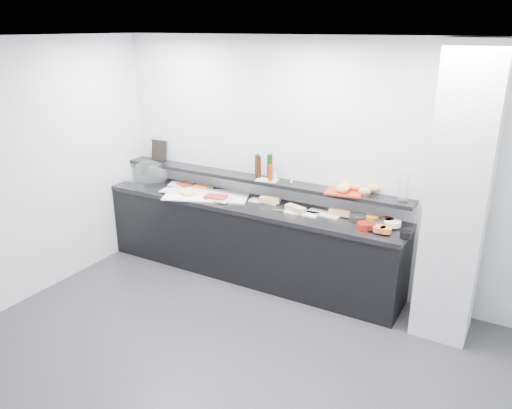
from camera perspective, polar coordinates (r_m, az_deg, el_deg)
The scene contains 57 objects.
ground at distance 4.47m, azimuth -4.44°, elevation -18.82°, with size 5.00×5.00×0.00m, color #2D2D30.
back_wall at distance 5.45m, azimuth 7.01°, elevation 4.37°, with size 5.00×0.02×2.70m, color silver.
ceiling at distance 3.50m, azimuth -5.66°, elevation 18.31°, with size 5.00×5.00×0.00m, color white.
column at distance 4.76m, azimuth 22.12°, elevation 0.74°, with size 0.50×0.50×2.70m, color silver.
buffet_cabinet at distance 5.81m, azimuth -0.92°, elevation -4.21°, with size 3.60×0.60×0.85m, color black.
counter_top at distance 5.64m, azimuth -0.95°, elevation -0.03°, with size 3.62×0.62×0.05m, color black.
wall_shelf at distance 5.70m, azimuth -0.07°, elevation 2.90°, with size 3.60×0.25×0.04m, color black.
cloche_base at distance 6.53m, azimuth -12.79°, elevation 2.67°, with size 0.50×0.33×0.04m, color #B6B8BE.
cloche_dome at distance 6.45m, azimuth -12.01°, elevation 3.49°, with size 0.46×0.30×0.34m, color silver.
linen_runner at distance 5.88m, azimuth -5.64°, elevation 1.05°, with size 0.97×0.46×0.01m, color white.
platter_meat_a at distance 6.29m, azimuth -8.55°, elevation 2.32°, with size 0.29×0.19×0.01m, color white.
food_meat_a at distance 6.22m, azimuth -8.14°, elevation 2.34°, with size 0.20×0.12×0.02m, color maroon.
platter_salmon at distance 6.09m, azimuth -6.67°, elevation 1.81°, with size 0.32×0.21×0.01m, color white.
food_salmon at distance 6.09m, azimuth -6.26°, elevation 2.03°, with size 0.20×0.12×0.02m, color #D35F2B.
platter_cheese at distance 6.05m, azimuth -9.57°, elevation 1.55°, with size 0.26×0.17×0.01m, color white.
food_cheese at distance 5.93m, azimuth -7.90°, elevation 1.45°, with size 0.21×0.13×0.02m, color #ECE55C.
platter_meat_b at distance 5.69m, azimuth -4.13°, elevation 0.61°, with size 0.26×0.18×0.01m, color silver.
food_meat_b at distance 5.72m, azimuth -4.60°, elevation 0.90°, with size 0.25×0.16×0.02m, color maroon.
sandwich_plate_left at distance 5.66m, azimuth 0.96°, elevation 0.40°, with size 0.33×0.14×0.01m, color silver.
sandwich_food_left at distance 5.59m, azimuth 1.60°, elevation 0.56°, with size 0.23×0.09×0.06m, color #E9AA7A.
tongs_left at distance 5.63m, azimuth 0.40°, elevation 0.43°, with size 0.01×0.01×0.16m, color silver.
sandwich_plate_mid at distance 5.33m, azimuth 5.26°, elevation -0.94°, with size 0.36×0.15×0.01m, color white.
sandwich_food_mid at distance 5.33m, azimuth 4.53°, elevation -0.49°, with size 0.23×0.09×0.06m, color tan.
tongs_mid at distance 5.35m, azimuth 2.79°, elevation -0.65°, with size 0.01×0.01×0.16m, color silver.
sandwich_plate_right at distance 5.33m, azimuth 7.75°, elevation -1.04°, with size 0.37×0.16×0.01m, color silver.
sandwich_food_right at distance 5.28m, azimuth 9.55°, elevation -0.89°, with size 0.22×0.09×0.06m, color tan.
tongs_right at distance 5.27m, azimuth 6.52°, elevation -1.07°, with size 0.01×0.01×0.16m, color #B7B9BE.
bowl_glass_fruit at distance 5.19m, azimuth 11.61°, elevation -1.53°, with size 0.19×0.19×0.07m, color silver.
fill_glass_fruit at distance 5.18m, azimuth 13.10°, elevation -1.56°, with size 0.12×0.12×0.05m, color orange.
bowl_black_jam at distance 5.15m, azimuth 14.76°, elevation -1.96°, with size 0.15×0.15×0.07m, color black.
fill_black_jam at distance 5.16m, azimuth 14.75°, elevation -1.79°, with size 0.13×0.13×0.05m, color #51180B.
bowl_glass_cream at distance 5.14m, azimuth 14.50°, elevation -1.98°, with size 0.16×0.16×0.07m, color white.
fill_glass_cream at distance 5.10m, azimuth 15.32°, elevation -2.08°, with size 0.17×0.17×0.05m, color white.
bowl_red_jam at distance 4.99m, azimuth 12.28°, elevation -2.45°, with size 0.15×0.15×0.07m, color maroon.
fill_red_jam at distance 4.97m, azimuth 12.84°, elevation -2.44°, with size 0.11×0.11×0.05m, color #53100B.
bowl_glass_salmon at distance 4.98m, azimuth 13.99°, elevation -2.62°, with size 0.17×0.17×0.07m, color white.
fill_glass_salmon at distance 4.93m, azimuth 13.93°, elevation -2.70°, with size 0.13×0.13×0.05m, color #E25437.
bowl_black_fruit at distance 4.89m, azimuth 16.74°, elevation -3.33°, with size 0.11×0.11×0.07m, color black.
fill_black_fruit at distance 4.91m, azimuth 14.61°, elevation -2.86°, with size 0.11×0.11×0.05m, color orange.
framed_print at distance 6.54m, azimuth -11.11°, elevation 6.10°, with size 0.24×0.02×0.26m, color black.
print_art at distance 6.57m, azimuth -11.16°, elevation 6.16°, with size 0.18×0.00×0.22m, color beige.
condiment_tray at distance 5.59m, azimuth 1.28°, elevation 2.82°, with size 0.24×0.15×0.01m, color silver.
bottle_green_a at distance 5.66m, azimuth 0.16°, elevation 4.49°, with size 0.06×0.06×0.26m, color #0F3718.
bottle_brown at distance 5.63m, azimuth 0.31°, elevation 4.28°, with size 0.06×0.06×0.24m, color #351309.
bottle_green_b at distance 5.60m, azimuth 1.57°, elevation 4.40°, with size 0.06×0.06×0.28m, color black.
bottle_hot at distance 5.51m, azimuth 1.67°, elevation 3.63°, with size 0.05×0.05×0.18m, color #A9270C.
shaker_salt at distance 5.56m, azimuth 2.19°, elevation 3.18°, with size 0.03×0.03×0.07m, color white.
shaker_pepper at distance 5.47m, azimuth 4.07°, elevation 2.85°, with size 0.03×0.03×0.07m, color white.
bread_tray at distance 5.24m, azimuth 10.07°, elevation 1.40°, with size 0.38×0.26×0.02m, color #B72E13.
bread_roll_nw at distance 5.33m, azimuth 10.12°, elevation 2.27°, with size 0.15×0.10×0.08m, color #CD7E4E.
bread_roll_n at distance 5.27m, azimuth 11.43°, elevation 2.00°, with size 0.12×0.08×0.08m, color #D28750.
bread_roll_ne at distance 5.26m, azimuth 13.25°, elevation 1.84°, with size 0.14×0.09×0.08m, color tan.
bread_roll_sw at distance 5.23m, azimuth 10.02°, elevation 1.94°, with size 0.13×0.08×0.08m, color tan.
bread_roll_s at distance 5.17m, azimuth 9.74°, elevation 1.77°, with size 0.15×0.09×0.08m, color tan.
bread_roll_se at distance 5.14m, azimuth 12.34°, elevation 1.49°, with size 0.12×0.08×0.08m, color tan.
bread_roll_midw at distance 5.28m, azimuth 10.36°, elevation 2.12°, with size 0.13×0.08×0.08m, color tan.
carafe at distance 5.06m, azimuth 16.52°, elevation 1.87°, with size 0.11×0.11×0.30m, color white.
Camera 1 is at (2.01, -2.86, 2.78)m, focal length 35.00 mm.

